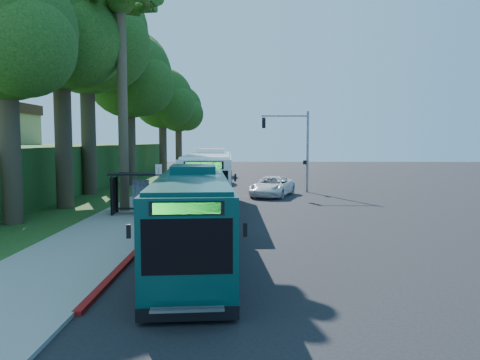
{
  "coord_description": "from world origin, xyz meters",
  "views": [
    {
      "loc": [
        -0.76,
        -30.49,
        4.44
      ],
      "look_at": [
        -0.99,
        1.0,
        1.81
      ],
      "focal_mm": 35.0,
      "sensor_mm": 36.0,
      "label": 1
    }
  ],
  "objects_px": {
    "pickup": "(272,186)",
    "bus_shelter": "(134,185)",
    "white_bus": "(209,180)",
    "teal_bus": "(193,217)"
  },
  "relations": [
    {
      "from": "pickup",
      "to": "teal_bus",
      "type": "bearing_deg",
      "value": -82.35
    },
    {
      "from": "bus_shelter",
      "to": "pickup",
      "type": "height_order",
      "value": "bus_shelter"
    },
    {
      "from": "pickup",
      "to": "bus_shelter",
      "type": "bearing_deg",
      "value": -112.59
    },
    {
      "from": "white_bus",
      "to": "teal_bus",
      "type": "bearing_deg",
      "value": -90.25
    },
    {
      "from": "teal_bus",
      "to": "bus_shelter",
      "type": "bearing_deg",
      "value": 108.24
    },
    {
      "from": "bus_shelter",
      "to": "white_bus",
      "type": "distance_m",
      "value": 4.96
    },
    {
      "from": "bus_shelter",
      "to": "teal_bus",
      "type": "relative_size",
      "value": 0.27
    },
    {
      "from": "white_bus",
      "to": "teal_bus",
      "type": "height_order",
      "value": "white_bus"
    },
    {
      "from": "teal_bus",
      "to": "pickup",
      "type": "distance_m",
      "value": 21.19
    },
    {
      "from": "white_bus",
      "to": "bus_shelter",
      "type": "bearing_deg",
      "value": -151.66
    }
  ]
}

